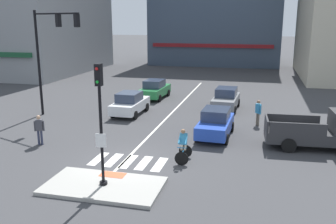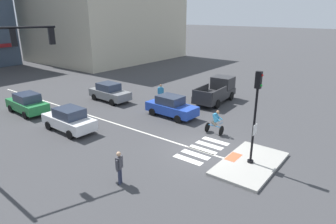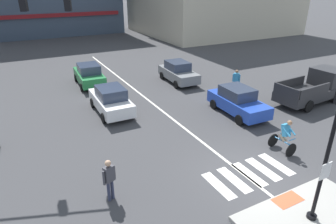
# 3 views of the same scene
# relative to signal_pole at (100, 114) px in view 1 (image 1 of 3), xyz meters

# --- Properties ---
(ground_plane) EXTENTS (300.00, 300.00, 0.00)m
(ground_plane) POSITION_rel_signal_pole_xyz_m (0.00, 2.86, -3.09)
(ground_plane) COLOR #3D3D3F
(traffic_island) EXTENTS (4.76, 2.66, 0.15)m
(traffic_island) POSITION_rel_signal_pole_xyz_m (0.00, 0.01, -3.02)
(traffic_island) COLOR #A3A099
(traffic_island) RESTS_ON ground
(tactile_pad_front) EXTENTS (1.10, 0.60, 0.01)m
(tactile_pad_front) POSITION_rel_signal_pole_xyz_m (0.00, 0.99, -2.94)
(tactile_pad_front) COLOR #DB5B38
(tactile_pad_front) RESTS_ON traffic_island
(signal_pole) EXTENTS (0.44, 0.38, 4.90)m
(signal_pole) POSITION_rel_signal_pole_xyz_m (0.00, 0.00, 0.00)
(signal_pole) COLOR black
(signal_pole) RESTS_ON traffic_island
(crosswalk_stripe_a) EXTENTS (0.44, 1.80, 0.01)m
(crosswalk_stripe_a) POSITION_rel_signal_pole_xyz_m (-1.56, 2.96, -3.09)
(crosswalk_stripe_a) COLOR silver
(crosswalk_stripe_a) RESTS_ON ground
(crosswalk_stripe_b) EXTENTS (0.44, 1.80, 0.01)m
(crosswalk_stripe_b) POSITION_rel_signal_pole_xyz_m (-0.78, 2.96, -3.09)
(crosswalk_stripe_b) COLOR silver
(crosswalk_stripe_b) RESTS_ON ground
(crosswalk_stripe_c) EXTENTS (0.44, 1.80, 0.01)m
(crosswalk_stripe_c) POSITION_rel_signal_pole_xyz_m (0.00, 2.96, -3.09)
(crosswalk_stripe_c) COLOR silver
(crosswalk_stripe_c) RESTS_ON ground
(crosswalk_stripe_d) EXTENTS (0.44, 1.80, 0.01)m
(crosswalk_stripe_d) POSITION_rel_signal_pole_xyz_m (0.78, 2.96, -3.09)
(crosswalk_stripe_d) COLOR silver
(crosswalk_stripe_d) RESTS_ON ground
(crosswalk_stripe_e) EXTENTS (0.44, 1.80, 0.01)m
(crosswalk_stripe_e) POSITION_rel_signal_pole_xyz_m (1.56, 2.96, -3.09)
(crosswalk_stripe_e) COLOR silver
(crosswalk_stripe_e) RESTS_ON ground
(lane_centre_line) EXTENTS (0.14, 28.00, 0.01)m
(lane_centre_line) POSITION_rel_signal_pole_xyz_m (-0.20, 12.86, -3.09)
(lane_centre_line) COLOR silver
(lane_centre_line) RESTS_ON ground
(traffic_light_mast) EXTENTS (4.15, 1.68, 7.30)m
(traffic_light_mast) POSITION_rel_signal_pole_xyz_m (-7.98, 9.79, 1.89)
(traffic_light_mast) COLOR black
(traffic_light_mast) RESTS_ON ground
(building_corner_right) EXTENTS (19.70, 15.07, 16.34)m
(building_corner_right) POSITION_rel_signal_pole_xyz_m (-0.97, 48.00, 5.09)
(building_corner_right) COLOR #3D4C60
(building_corner_right) RESTS_ON ground
(car_green_westbound_distant) EXTENTS (1.99, 4.18, 1.64)m
(car_green_westbound_distant) POSITION_rel_signal_pole_xyz_m (-2.83, 17.62, -2.28)
(car_green_westbound_distant) COLOR #237A3D
(car_green_westbound_distant) RESTS_ON ground
(car_white_westbound_far) EXTENTS (1.90, 4.13, 1.64)m
(car_white_westbound_far) POSITION_rel_signal_pole_xyz_m (-3.01, 11.73, -2.28)
(car_white_westbound_far) COLOR white
(car_white_westbound_far) RESTS_ON ground
(car_grey_eastbound_far) EXTENTS (1.99, 4.18, 1.64)m
(car_grey_eastbound_far) POSITION_rel_signal_pole_xyz_m (3.54, 15.03, -2.28)
(car_grey_eastbound_far) COLOR slate
(car_grey_eastbound_far) RESTS_ON ground
(car_blue_eastbound_mid) EXTENTS (1.98, 4.17, 1.64)m
(car_blue_eastbound_mid) POSITION_rel_signal_pole_xyz_m (3.58, 8.00, -2.28)
(car_blue_eastbound_mid) COLOR #2347B7
(car_blue_eastbound_mid) RESTS_ON ground
(pickup_truck_charcoal_cross_right) EXTENTS (5.20, 2.28, 2.08)m
(pickup_truck_charcoal_cross_right) POSITION_rel_signal_pole_xyz_m (9.41, 7.18, -2.12)
(pickup_truck_charcoal_cross_right) COLOR #2D2D30
(pickup_truck_charcoal_cross_right) RESTS_ON ground
(cyclist) EXTENTS (0.68, 1.10, 1.68)m
(cyclist) POSITION_rel_signal_pole_xyz_m (2.58, 3.58, -2.22)
(cyclist) COLOR black
(cyclist) RESTS_ON ground
(pedestrian_at_curb_left) EXTENTS (0.52, 0.33, 1.67)m
(pedestrian_at_curb_left) POSITION_rel_signal_pole_xyz_m (-5.52, 4.17, -2.11)
(pedestrian_at_curb_left) COLOR #2D334C
(pedestrian_at_curb_left) RESTS_ON ground
(pedestrian_waiting_far_side) EXTENTS (0.39, 0.47, 1.67)m
(pedestrian_waiting_far_side) POSITION_rel_signal_pole_xyz_m (5.97, 10.99, -2.11)
(pedestrian_waiting_far_side) COLOR #6B6051
(pedestrian_waiting_far_side) RESTS_ON ground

